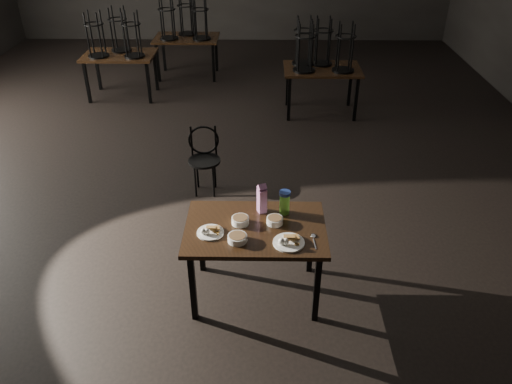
{
  "coord_description": "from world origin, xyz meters",
  "views": [
    {
      "loc": [
        0.73,
        -6.05,
        3.25
      ],
      "look_at": [
        0.67,
        -2.23,
        0.85
      ],
      "focal_mm": 35.0,
      "sensor_mm": 36.0,
      "label": 1
    }
  ],
  "objects_px": {
    "main_table": "(255,234)",
    "bentwood_chair": "(204,155)",
    "juice_carton": "(262,199)",
    "water_bottle": "(285,202)"
  },
  "relations": [
    {
      "from": "juice_carton",
      "to": "water_bottle",
      "type": "bearing_deg",
      "value": -5.05
    },
    {
      "from": "main_table",
      "to": "bentwood_chair",
      "type": "distance_m",
      "value": 1.94
    },
    {
      "from": "main_table",
      "to": "bentwood_chair",
      "type": "xyz_separation_m",
      "value": [
        -0.64,
        1.82,
        -0.19
      ]
    },
    {
      "from": "main_table",
      "to": "water_bottle",
      "type": "bearing_deg",
      "value": 40.76
    },
    {
      "from": "water_bottle",
      "to": "bentwood_chair",
      "type": "bearing_deg",
      "value": 119.12
    },
    {
      "from": "juice_carton",
      "to": "bentwood_chair",
      "type": "relative_size",
      "value": 0.35
    },
    {
      "from": "main_table",
      "to": "bentwood_chair",
      "type": "height_order",
      "value": "bentwood_chair"
    },
    {
      "from": "water_bottle",
      "to": "main_table",
      "type": "bearing_deg",
      "value": -139.24
    },
    {
      "from": "juice_carton",
      "to": "bentwood_chair",
      "type": "xyz_separation_m",
      "value": [
        -0.69,
        1.58,
        -0.4
      ]
    },
    {
      "from": "juice_carton",
      "to": "water_bottle",
      "type": "relative_size",
      "value": 1.29
    }
  ]
}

